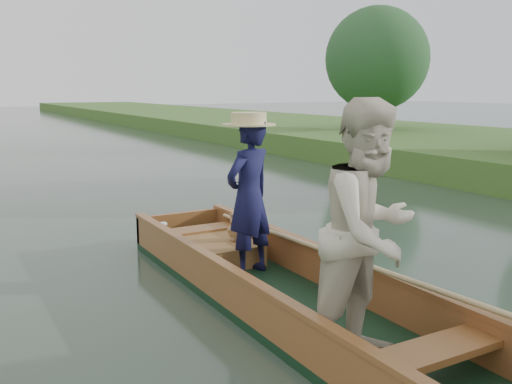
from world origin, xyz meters
TOP-DOWN VIEW (x-y plane):
  - ground at (0.00, 0.00)m, footprint 120.00×120.00m
  - trees_far at (-0.59, 7.94)m, footprint 22.98×14.68m
  - punt at (-0.04, -0.24)m, footprint 1.16×5.00m

SIDE VIEW (x-z plane):
  - ground at x=0.00m, z-range 0.00..0.00m
  - punt at x=-0.04m, z-range -0.31..1.53m
  - trees_far at x=-0.59m, z-range 0.32..4.95m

